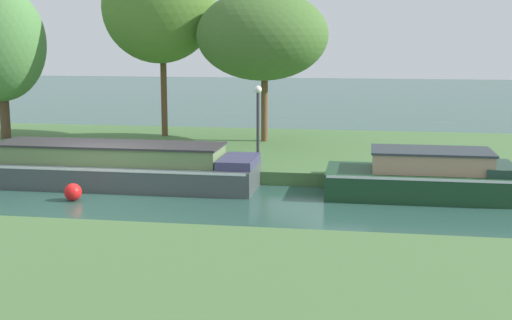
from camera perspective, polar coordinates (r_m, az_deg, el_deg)
name	(u,v)px	position (r m, az deg, el deg)	size (l,w,h in m)	color
ground_plane	(102,195)	(19.57, -12.81, -2.85)	(120.00, 120.00, 0.00)	#2B5146
riverbank_far	(172,149)	(26.03, -7.06, 0.95)	(72.00, 10.00, 0.40)	#4B733E
slate_barge	(109,167)	(20.63, -12.23, -0.55)	(9.09, 2.25, 1.28)	#444B4C
forest_narrowboat	(423,176)	(19.27, 13.90, -1.35)	(5.05, 2.20, 1.33)	#1A3F24
willow_tree_centre	(159,7)	(27.55, -8.19, 12.60)	(4.56, 3.58, 7.36)	brown
willow_tree_right	(262,35)	(25.59, 0.53, 10.43)	(4.93, 4.52, 5.74)	brown
lamp_post	(258,114)	(21.51, 0.17, 3.93)	(0.24, 0.24, 2.47)	#333338
mooring_post_near	(392,161)	(20.71, 11.40, -0.05)	(0.17, 0.17, 0.65)	brown
channel_buoy	(73,192)	(18.98, -15.15, -2.61)	(0.48, 0.48, 0.48)	red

